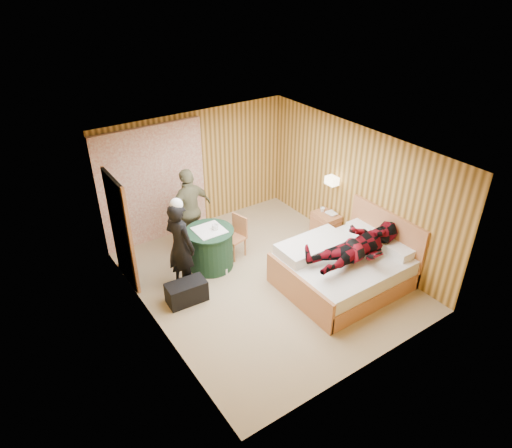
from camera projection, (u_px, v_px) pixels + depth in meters
floor at (265, 279)px, 8.36m from camera, size 4.20×5.00×0.01m
ceiling at (266, 150)px, 7.09m from camera, size 4.20×5.00×0.01m
wall_back at (196, 170)px, 9.51m from camera, size 4.20×0.02×2.50m
wall_left at (149, 260)px, 6.71m from camera, size 0.02×5.00×2.50m
wall_right at (355, 189)px, 8.74m from camera, size 0.02×5.00×2.50m
curtain at (153, 185)px, 9.00m from camera, size 2.20×0.08×2.40m
doorway at (121, 231)px, 7.84m from camera, size 0.06×0.90×2.05m
wall_lamp at (332, 181)px, 8.95m from camera, size 0.26×0.24×0.16m
bed at (345, 267)px, 8.09m from camera, size 2.17×1.71×1.18m
nightstand at (326, 225)px, 9.46m from camera, size 0.42×0.56×0.54m
round_table at (210, 248)px, 8.51m from camera, size 0.90×0.90×0.80m
chair_far at (192, 226)px, 8.94m from camera, size 0.48×0.48×0.93m
chair_near at (236, 233)px, 8.80m from camera, size 0.46×0.46×0.84m
duffel_bag at (187, 292)px, 7.73m from camera, size 0.69×0.40×0.38m
sneaker_left at (220, 271)px, 8.45m from camera, size 0.29×0.20×0.12m
sneaker_right at (227, 248)px, 9.11m from camera, size 0.31×0.13×0.14m
woman_standing at (180, 246)px, 7.79m from camera, size 0.57×0.70×1.66m
man_at_table at (190, 210)px, 8.81m from camera, size 1.08×0.64×1.72m
man_on_bed at (360, 240)px, 7.60m from camera, size 0.86×0.67×1.77m
book_lower at (328, 215)px, 9.29m from camera, size 0.17×0.23×0.02m
book_upper at (328, 214)px, 9.28m from camera, size 0.19×0.24×0.02m
cup_nightstand at (322, 210)px, 9.40m from camera, size 0.11×0.11×0.09m
cup_table at (215, 227)px, 8.29m from camera, size 0.15×0.15×0.10m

